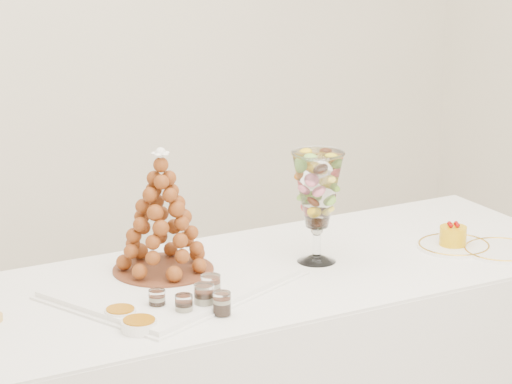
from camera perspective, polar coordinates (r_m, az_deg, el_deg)
buffet_table at (r=3.79m, az=0.96°, el=-8.98°), size 1.99×0.88×0.74m
lace_tray at (r=3.52m, az=-3.91°, el=-4.28°), size 0.76×0.66×0.02m
macaron_vase at (r=3.66m, az=2.91°, el=0.02°), size 0.16×0.16×0.34m
cake_plate at (r=3.90m, az=9.29°, el=-2.52°), size 0.23×0.23×0.01m
spare_plate at (r=3.88m, az=11.47°, el=-2.72°), size 0.24×0.24×0.01m
verrine_a at (r=3.33m, az=-4.68°, el=-5.14°), size 0.06×0.06×0.06m
verrine_b at (r=3.33m, az=-2.46°, el=-4.99°), size 0.07×0.07×0.08m
verrine_c at (r=3.40m, az=-2.14°, el=-4.54°), size 0.06×0.06×0.08m
verrine_d at (r=3.29m, az=-3.41°, el=-5.39°), size 0.06×0.06×0.07m
verrine_e at (r=3.30m, az=-1.61°, el=-5.28°), size 0.05×0.05×0.07m
ramekin_back at (r=3.30m, az=-6.40°, el=-5.74°), size 0.09×0.09×0.03m
ramekin_front at (r=3.22m, az=-5.52°, el=-6.29°), size 0.10×0.10×0.03m
croquembouche at (r=3.54m, az=-4.45°, el=-0.93°), size 0.30×0.30×0.37m
mousse_cake at (r=3.88m, az=9.25°, el=-2.03°), size 0.09×0.09×0.08m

